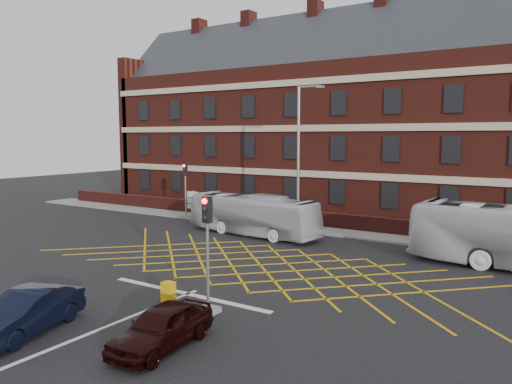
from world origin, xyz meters
The scene contains 15 objects.
ground centered at (0.00, 0.00, 0.00)m, with size 120.00×120.00×0.00m, color black.
victorian_building centered at (0.25, 22.00, 7.84)m, with size 51.00×12.17×20.40m.
boundary_wall centered at (0.00, 13.00, 0.55)m, with size 56.00×0.50×1.10m, color #4E1814.
far_pavement centered at (0.00, 12.00, 0.06)m, with size 60.00×3.00×0.12m, color slate.
box_junction_hatching centered at (0.00, 2.00, 0.01)m, with size 11.50×0.12×0.02m, color #CC990C.
stop_line centered at (0.00, -3.50, 0.01)m, with size 8.00×0.30×0.02m, color silver.
centre_line centered at (0.00, -10.00, 0.01)m, with size 0.15×14.00×0.02m, color silver.
bus_left centered at (-4.50, 8.16, 1.32)m, with size 2.22×9.48×2.64m, color silver.
car_navy centered at (-1.75, -9.45, 0.70)m, with size 1.48×4.26×1.40m, color black.
car_maroon centered at (2.73, -7.86, 0.66)m, with size 1.55×3.85×1.31m, color black.
traffic_light_near centered at (2.05, -4.75, 1.76)m, with size 0.70×0.70×4.27m.
traffic_light_far centered at (-12.51, 10.85, 1.76)m, with size 0.70×0.70×4.27m.
street_lamp centered at (-1.95, 9.73, 3.32)m, with size 2.25×1.00×9.51m.
direction_signs centered at (-11.91, 11.03, 1.38)m, with size 1.10×0.16×2.20m.
utility_cabinet centered at (0.34, -4.99, 0.47)m, with size 0.44×0.39×0.93m, color #E3AB0D.
Camera 1 is at (13.03, -18.53, 6.41)m, focal length 35.00 mm.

